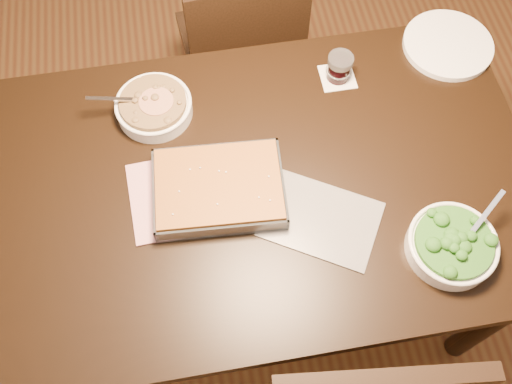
{
  "coord_description": "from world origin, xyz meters",
  "views": [
    {
      "loc": [
        -0.15,
        -0.68,
        2.04
      ],
      "look_at": [
        -0.04,
        -0.05,
        0.8
      ],
      "focal_mm": 40.0,
      "sensor_mm": 36.0,
      "label": 1
    }
  ],
  "objects": [
    {
      "name": "chair_far",
      "position": [
        0.04,
        0.7,
        0.47
      ],
      "size": [
        0.43,
        0.43,
        0.84
      ],
      "rotation": [
        0.0,
        0.0,
        3.23
      ],
      "color": "black",
      "rests_on": "ground"
    },
    {
      "name": "ground",
      "position": [
        0.0,
        0.0,
        0.0
      ],
      "size": [
        4.0,
        4.0,
        0.0
      ],
      "primitive_type": "plane",
      "color": "#452513",
      "rests_on": "ground"
    },
    {
      "name": "baking_dish",
      "position": [
        -0.13,
        -0.02,
        0.78
      ],
      "size": [
        0.34,
        0.26,
        0.06
      ],
      "rotation": [
        0.0,
        0.0,
        -0.07
      ],
      "color": "silver",
      "rests_on": "table"
    },
    {
      "name": "broccoli_bowl",
      "position": [
        0.4,
        -0.26,
        0.78
      ],
      "size": [
        0.22,
        0.22,
        0.08
      ],
      "color": "white",
      "rests_on": "table"
    },
    {
      "name": "wine_tumbler",
      "position": [
        0.26,
        0.3,
        0.79
      ],
      "size": [
        0.07,
        0.07,
        0.08
      ],
      "color": "black",
      "rests_on": "coaster"
    },
    {
      "name": "magazine_a",
      "position": [
        -0.19,
        -0.0,
        0.75
      ],
      "size": [
        0.33,
        0.25,
        0.01
      ],
      "primitive_type": "cube",
      "rotation": [
        0.0,
        0.0,
        0.05
      ],
      "color": "#B83453",
      "rests_on": "table"
    },
    {
      "name": "table",
      "position": [
        0.0,
        0.0,
        0.65
      ],
      "size": [
        1.4,
        0.9,
        0.75
      ],
      "color": "black",
      "rests_on": "ground"
    },
    {
      "name": "dinner_plate",
      "position": [
        0.6,
        0.35,
        0.76
      ],
      "size": [
        0.26,
        0.26,
        0.02
      ],
      "primitive_type": "cylinder",
      "color": "white",
      "rests_on": "table"
    },
    {
      "name": "stew_bowl",
      "position": [
        -0.26,
        0.26,
        0.78
      ],
      "size": [
        0.23,
        0.21,
        0.08
      ],
      "color": "white",
      "rests_on": "table"
    },
    {
      "name": "magazine_b",
      "position": [
        0.11,
        -0.13,
        0.75
      ],
      "size": [
        0.34,
        0.31,
        0.0
      ],
      "primitive_type": "cube",
      "rotation": [
        0.0,
        0.0,
        -0.53
      ],
      "color": "#2A2B33",
      "rests_on": "table"
    },
    {
      "name": "coaster",
      "position": [
        0.26,
        0.3,
        0.75
      ],
      "size": [
        0.1,
        0.1,
        0.0
      ],
      "primitive_type": "cube",
      "color": "white",
      "rests_on": "table"
    }
  ]
}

